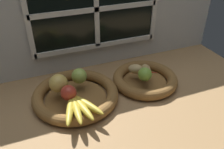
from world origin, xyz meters
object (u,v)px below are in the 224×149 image
apple_red_front (69,93)px  chili_pepper (145,72)px  fruit_bowl_right (145,79)px  apple_golden_left (58,83)px  potato_oblong (136,69)px  potato_large (146,70)px  lime_near (145,74)px  banana_bunch_front (79,107)px  fruit_bowl_left (76,95)px  apple_green_back (79,76)px

apple_red_front → chili_pepper: (37.92, 5.84, -2.18)cm
fruit_bowl_right → apple_golden_left: 41.17cm
fruit_bowl_right → chili_pepper: size_ratio=2.55×
apple_golden_left → potato_oblong: 36.82cm
potato_oblong → chili_pepper: potato_oblong is taller
fruit_bowl_right → potato_large: (-0.00, 0.00, 5.02)cm
apple_golden_left → potato_large: (40.59, -1.95, -1.58)cm
apple_golden_left → chili_pepper: (40.57, -1.33, -2.89)cm
apple_red_front → lime_near: apple_red_front is taller
apple_red_front → potato_large: (37.93, 5.21, -0.87)cm
apple_golden_left → lime_near: bearing=-9.1°
banana_bunch_front → lime_near: lime_near is taller
potato_large → chili_pepper: bearing=91.4°
lime_near → chili_pepper: size_ratio=0.52×
fruit_bowl_left → potato_large: (34.20, -0.00, 5.03)cm
lime_near → fruit_bowl_right: bearing=56.3°
apple_red_front → potato_oblong: apple_red_front is taller
fruit_bowl_right → apple_green_back: apple_green_back is taller
apple_green_back → potato_large: bearing=-9.4°
banana_bunch_front → chili_pepper: 38.45cm
potato_oblong → apple_red_front: bearing=-166.5°
banana_bunch_front → potato_large: size_ratio=2.35×
apple_golden_left → apple_red_front: bearing=-69.6°
banana_bunch_front → potato_oblong: size_ratio=2.65×
apple_green_back → potato_oblong: bearing=-4.5°
potato_large → lime_near: lime_near is taller
potato_large → potato_oblong: bearing=142.1°
banana_bunch_front → fruit_bowl_right: bearing=19.9°
apple_red_front → banana_bunch_front: apple_red_front is taller
potato_oblong → fruit_bowl_right: bearing=-37.9°
lime_near → chili_pepper: bearing=60.1°
apple_green_back → chili_pepper: apple_green_back is taller
fruit_bowl_left → apple_red_front: bearing=-125.6°
fruit_bowl_left → apple_green_back: size_ratio=5.47×
fruit_bowl_left → banana_bunch_front: banana_bunch_front is taller
fruit_bowl_left → fruit_bowl_right: bearing=-0.0°
fruit_bowl_right → potato_large: potato_large is taller
apple_golden_left → chili_pepper: 40.70cm
apple_green_back → apple_golden_left: bearing=-162.2°
chili_pepper → lime_near: bearing=-92.7°
fruit_bowl_left → lime_near: bearing=-7.5°
apple_green_back → chili_pepper: (30.80, -4.46, -2.36)cm
apple_green_back → potato_large: (30.82, -5.09, -1.05)cm
fruit_bowl_left → potato_oblong: 30.91cm
apple_red_front → chili_pepper: size_ratio=0.53×
potato_large → chili_pepper: 1.45cm
fruit_bowl_left → banana_bunch_front: size_ratio=1.99×
fruit_bowl_right → potato_oblong: potato_oblong is taller
banana_bunch_front → potato_oblong: (32.14, 16.00, 0.84)cm
fruit_bowl_left → potato_oblong: size_ratio=5.28×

